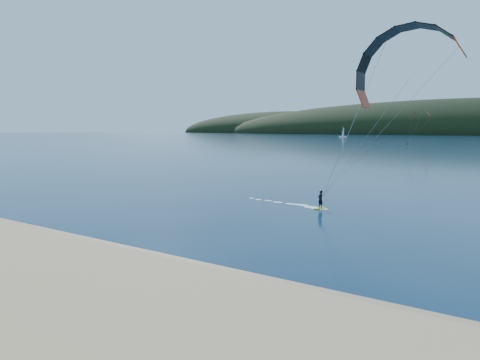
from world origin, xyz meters
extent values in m
plane|color=#071E3A|center=(0.00, 0.00, 0.00)|extent=(1800.00, 1800.00, 0.00)
cube|color=#937A55|center=(0.00, 4.50, 0.05)|extent=(220.00, 2.50, 0.10)
ellipsoid|color=black|center=(-50.00, 720.00, 0.00)|extent=(840.00, 280.00, 110.00)
ellipsoid|color=black|center=(-380.00, 780.00, 0.00)|extent=(520.00, 220.00, 90.00)
cube|color=#9FBF16|center=(1.63, 27.32, 0.06)|extent=(0.93, 1.66, 0.09)
imported|color=black|center=(1.63, 27.32, 1.06)|extent=(0.65, 0.81, 1.95)
cylinder|color=gray|center=(6.77, 23.72, 7.01)|extent=(0.02, 0.02, 16.12)
cube|color=#9FBF16|center=(-23.67, 203.32, 0.05)|extent=(0.69, 1.48, 0.08)
imported|color=black|center=(-23.67, 203.32, 0.96)|extent=(0.80, 0.95, 1.76)
cylinder|color=gray|center=(-20.17, 200.11, 7.23)|extent=(0.02, 0.02, 14.72)
cube|color=white|center=(-125.08, 403.22, 0.48)|extent=(7.97, 3.62, 1.34)
cylinder|color=white|center=(-125.08, 403.22, 5.76)|extent=(0.19, 0.19, 10.56)
cube|color=white|center=(-125.03, 404.56, 5.76)|extent=(0.43, 2.48, 7.68)
cube|color=white|center=(-125.03, 401.68, 3.84)|extent=(0.34, 1.91, 4.80)
camera|label=1|loc=(18.39, -14.84, 8.65)|focal=31.17mm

